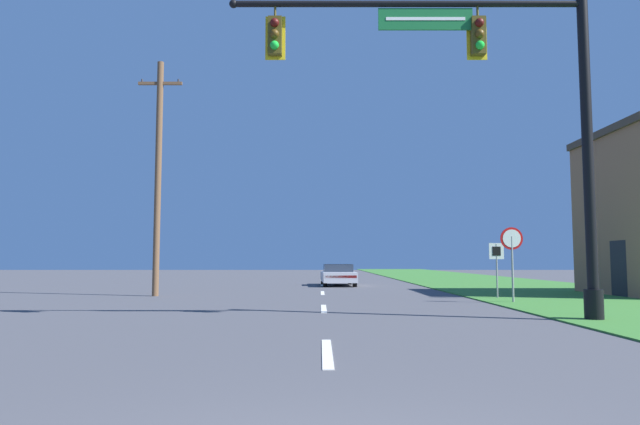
% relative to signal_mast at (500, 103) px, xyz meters
% --- Properties ---
extents(grass_verge_right, '(10.00, 110.00, 0.04)m').
position_rel_signal_mast_xyz_m(grass_verge_right, '(6.16, 19.32, -5.24)').
color(grass_verge_right, '#38752D').
rests_on(grass_verge_right, ground).
extents(road_center_line, '(0.16, 34.80, 0.01)m').
position_rel_signal_mast_xyz_m(road_center_line, '(-4.34, 11.32, -5.26)').
color(road_center_line, silver).
rests_on(road_center_line, ground).
extents(signal_mast, '(8.99, 0.47, 8.62)m').
position_rel_signal_mast_xyz_m(signal_mast, '(0.00, 0.00, 0.00)').
color(signal_mast, black).
rests_on(signal_mast, grass_verge_right).
extents(car_ahead, '(1.97, 4.72, 1.19)m').
position_rel_signal_mast_xyz_m(car_ahead, '(-3.43, 18.74, -4.66)').
color(car_ahead, black).
rests_on(car_ahead, ground).
extents(stop_sign, '(0.76, 0.07, 2.50)m').
position_rel_signal_mast_xyz_m(stop_sign, '(2.04, 5.61, -3.40)').
color(stop_sign, gray).
rests_on(stop_sign, grass_verge_right).
extents(route_sign_post, '(0.55, 0.06, 2.03)m').
position_rel_signal_mast_xyz_m(route_sign_post, '(2.15, 7.69, -3.74)').
color(route_sign_post, gray).
rests_on(route_sign_post, grass_verge_right).
extents(utility_pole_near, '(1.80, 0.26, 9.60)m').
position_rel_signal_mast_xyz_m(utility_pole_near, '(-11.05, 9.31, -0.30)').
color(utility_pole_near, brown).
rests_on(utility_pole_near, ground).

